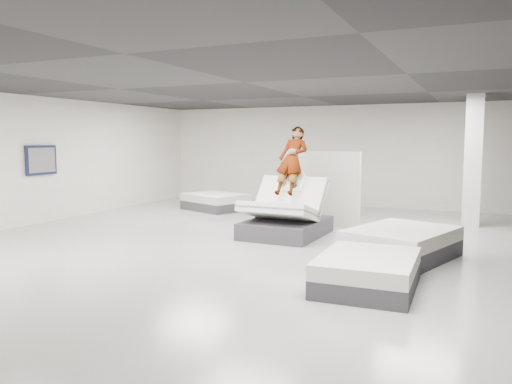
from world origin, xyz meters
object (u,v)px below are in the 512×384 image
at_px(divider_panel, 321,189).
at_px(flat_bed_right_near, 368,272).
at_px(hero_bed, 286,217).
at_px(remote, 295,186).
at_px(flat_bed_left_far, 215,202).
at_px(flat_bed_right_far, 401,243).
at_px(wall_poster, 41,160).
at_px(person, 292,175).
at_px(column, 473,161).

height_order(divider_panel, flat_bed_right_near, divider_panel).
relative_size(hero_bed, remote, 14.86).
height_order(hero_bed, divider_panel, divider_panel).
xyz_separation_m(remote, flat_bed_right_near, (2.24, -3.13, -0.87)).
distance_m(remote, flat_bed_left_far, 4.79).
bearing_deg(flat_bed_right_near, flat_bed_right_far, 85.32).
relative_size(divider_panel, flat_bed_right_near, 1.13).
bearing_deg(wall_poster, flat_bed_left_far, 53.79).
relative_size(divider_panel, flat_bed_left_far, 0.93).
bearing_deg(person, wall_poster, -167.26).
bearing_deg(hero_bed, flat_bed_left_far, 138.91).
relative_size(person, remote, 12.06).
bearing_deg(column, flat_bed_left_far, -179.04).
bearing_deg(flat_bed_right_far, column, 75.94).
relative_size(person, divider_panel, 0.84).
bearing_deg(divider_panel, flat_bed_right_far, -41.86).
relative_size(person, flat_bed_right_far, 0.73).
height_order(person, divider_panel, person).
bearing_deg(hero_bed, divider_panel, 80.27).
bearing_deg(divider_panel, flat_bed_right_near, -57.92).
bearing_deg(column, hero_bed, -139.89).
xyz_separation_m(hero_bed, flat_bed_right_far, (2.63, -1.08, -0.15)).
xyz_separation_m(flat_bed_left_far, column, (7.09, 0.12, 1.36)).
xyz_separation_m(hero_bed, column, (3.68, 3.10, 1.19)).
bearing_deg(flat_bed_right_near, divider_panel, 114.19).
bearing_deg(divider_panel, flat_bed_left_far, 168.65).
relative_size(divider_panel, wall_poster, 2.12).
height_order(flat_bed_right_far, column, column).
bearing_deg(divider_panel, person, -93.87).
bearing_deg(hero_bed, flat_bed_right_near, -51.99).
distance_m(divider_panel, wall_poster, 7.07).
distance_m(flat_bed_left_far, wall_poster, 5.00).
bearing_deg(remote, hero_bed, 177.55).
height_order(flat_bed_left_far, column, column).
bearing_deg(flat_bed_right_near, person, 125.10).
bearing_deg(person, flat_bed_right_far, -26.93).
bearing_deg(person, flat_bed_right_near, -53.39).
distance_m(divider_panel, flat_bed_left_far, 3.98).
height_order(hero_bed, flat_bed_right_far, hero_bed).
distance_m(person, remote, 0.46).
relative_size(column, wall_poster, 3.37).
relative_size(flat_bed_right_near, column, 0.55).
bearing_deg(column, divider_panel, -157.38).
relative_size(remote, flat_bed_left_far, 0.07).
xyz_separation_m(flat_bed_right_far, flat_bed_right_near, (-0.17, -2.07, -0.03)).
bearing_deg(flat_bed_left_far, remote, -39.48).
xyz_separation_m(flat_bed_right_far, flat_bed_left_far, (-6.05, 4.06, -0.02)).
height_order(person, flat_bed_left_far, person).
bearing_deg(person, column, 38.45).
height_order(flat_bed_right_near, wall_poster, wall_poster).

